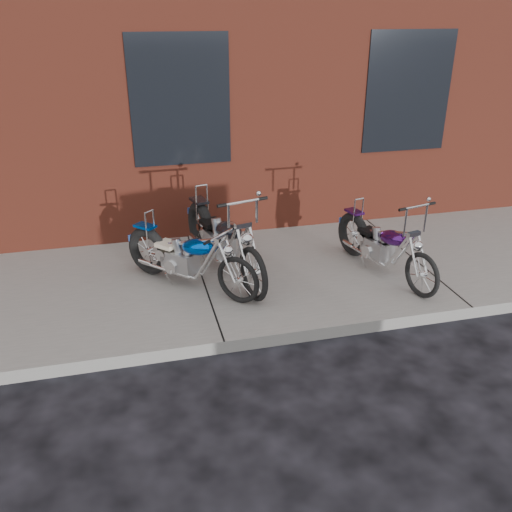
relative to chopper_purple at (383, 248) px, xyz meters
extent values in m
plane|color=black|center=(-2.35, -1.14, -0.51)|extent=(120.00, 120.00, 0.00)
cube|color=gray|center=(-2.35, 0.36, -0.43)|extent=(22.00, 3.00, 0.15)
torus|color=black|center=(-0.12, 0.49, -0.04)|extent=(0.27, 0.65, 0.63)
torus|color=black|center=(0.20, -0.85, -0.07)|extent=(0.19, 0.57, 0.57)
cube|color=gray|center=(0.01, -0.06, -0.05)|extent=(0.32, 0.40, 0.26)
ellipsoid|color=#461566|center=(0.07, -0.30, 0.21)|extent=(0.34, 0.52, 0.27)
cube|color=black|center=(-0.04, 0.17, 0.13)|extent=(0.26, 0.29, 0.05)
cylinder|color=silver|center=(0.18, -0.74, 0.16)|extent=(0.09, 0.26, 0.47)
cylinder|color=silver|center=(0.15, -0.64, 0.74)|extent=(0.48, 0.14, 0.03)
cylinder|color=silver|center=(-0.10, 0.42, 0.29)|extent=(0.02, 0.02, 0.42)
cylinder|color=silver|center=(0.07, 0.16, -0.16)|extent=(0.23, 0.78, 0.04)
torus|color=black|center=(-2.91, 0.61, -0.03)|extent=(0.54, 0.56, 0.66)
torus|color=black|center=(-1.93, -0.43, -0.06)|extent=(0.45, 0.47, 0.59)
cube|color=gray|center=(-2.51, 0.19, -0.04)|extent=(0.44, 0.44, 0.27)
ellipsoid|color=blue|center=(-2.34, 0.00, 0.22)|extent=(0.52, 0.53, 0.28)
cube|color=beige|center=(-2.68, 0.36, 0.14)|extent=(0.33, 0.34, 0.05)
cylinder|color=silver|center=(-2.01, -0.35, 0.18)|extent=(0.21, 0.22, 0.49)
cylinder|color=silver|center=(-2.09, -0.26, 0.47)|extent=(0.38, 0.36, 0.03)
cylinder|color=silver|center=(-2.86, 0.56, 0.32)|extent=(0.03, 0.03, 0.44)
cylinder|color=silver|center=(-2.57, 0.41, -0.16)|extent=(0.60, 0.63, 0.04)
torus|color=black|center=(-2.19, 1.13, 0.01)|extent=(0.32, 0.76, 0.75)
torus|color=black|center=(-1.79, -0.45, -0.02)|extent=(0.23, 0.67, 0.67)
cube|color=gray|center=(-2.03, 0.48, 0.00)|extent=(0.38, 0.47, 0.31)
ellipsoid|color=black|center=(-1.96, 0.20, 0.30)|extent=(0.40, 0.62, 0.32)
cube|color=black|center=(-2.09, 0.75, 0.21)|extent=(0.31, 0.34, 0.06)
cylinder|color=silver|center=(-1.83, -0.32, 0.25)|extent=(0.11, 0.30, 0.56)
cylinder|color=silver|center=(-1.86, -0.20, 0.81)|extent=(0.56, 0.17, 0.03)
cylinder|color=silver|center=(-2.17, 1.05, 0.41)|extent=(0.03, 0.03, 0.50)
cylinder|color=silver|center=(-1.96, 0.74, -0.13)|extent=(0.27, 0.92, 0.05)
camera|label=1|loc=(-3.19, -5.93, 2.89)|focal=38.00mm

